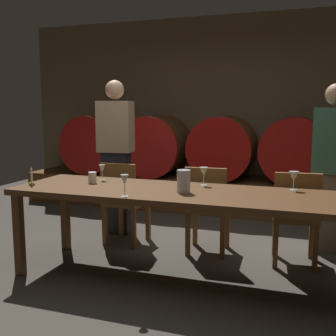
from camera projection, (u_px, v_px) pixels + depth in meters
name	position (u px, v px, depth m)	size (l,w,h in m)	color
ground_plane	(164.00, 272.00, 3.64)	(8.49, 8.49, 0.00)	#3F3A33
back_wall	(229.00, 111.00, 6.23)	(6.53, 0.24, 2.78)	brown
barrel_shelf	(220.00, 194.00, 5.88)	(5.87, 0.90, 0.45)	brown
wine_barrel_far_left	(97.00, 144.00, 6.42)	(0.89, 0.77, 0.89)	brown
wine_barrel_left	(157.00, 146.00, 6.10)	(0.89, 0.77, 0.89)	brown
wine_barrel_center	(223.00, 148.00, 5.78)	(0.89, 0.77, 0.89)	brown
wine_barrel_right	(295.00, 150.00, 5.47)	(0.89, 0.77, 0.89)	brown
dining_table	(184.00, 199.00, 3.38)	(2.90, 0.83, 0.76)	#4C2D16
chair_left	(123.00, 199.00, 4.32)	(0.43, 0.43, 0.88)	brown
chair_center	(207.00, 206.00, 4.02)	(0.42, 0.42, 0.88)	brown
chair_right	(296.00, 214.00, 3.71)	(0.44, 0.44, 0.88)	brown
guest_left	(116.00, 156.00, 4.67)	(0.41, 0.28, 1.74)	black
guest_right	(332.00, 167.00, 4.06)	(0.40, 0.28, 1.67)	brown
candle_center	(32.00, 180.00, 3.61)	(0.05, 0.05, 0.17)	olive
pitcher	(184.00, 181.00, 3.29)	(0.11, 0.11, 0.18)	silver
wine_glass_far_left	(102.00, 169.00, 3.86)	(0.06, 0.06, 0.15)	silver
wine_glass_center_left	(125.00, 181.00, 3.13)	(0.06, 0.06, 0.17)	silver
wine_glass_center_right	(204.00, 172.00, 3.59)	(0.08, 0.08, 0.16)	silver
wine_glass_far_right	(294.00, 177.00, 3.38)	(0.08, 0.08, 0.16)	silver
cup_left	(92.00, 178.00, 3.72)	(0.07, 0.07, 0.10)	white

